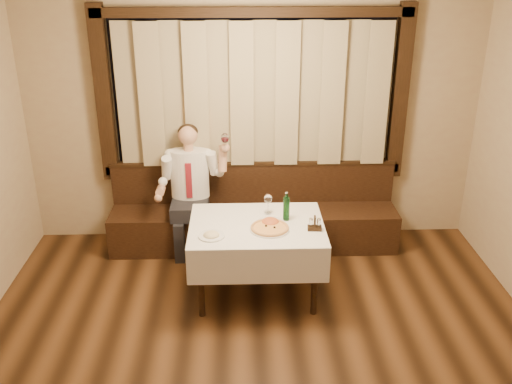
{
  "coord_description": "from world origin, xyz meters",
  "views": [
    {
      "loc": [
        -0.16,
        -3.11,
        3.17
      ],
      "look_at": [
        0.0,
        1.9,
        1.0
      ],
      "focal_mm": 40.0,
      "sensor_mm": 36.0,
      "label": 1
    }
  ],
  "objects_px": {
    "dining_table": "(257,234)",
    "seated_man": "(190,180)",
    "banquette": "(254,219)",
    "cruet_caddy": "(315,225)",
    "pasta_red": "(270,220)",
    "pizza": "(270,228)",
    "pasta_cream": "(211,233)",
    "green_bottle": "(286,208)"
  },
  "relations": [
    {
      "from": "green_bottle",
      "to": "seated_man",
      "type": "relative_size",
      "value": 0.2
    },
    {
      "from": "cruet_caddy",
      "to": "pizza",
      "type": "bearing_deg",
      "value": -179.33
    },
    {
      "from": "dining_table",
      "to": "banquette",
      "type": "bearing_deg",
      "value": 90.0
    },
    {
      "from": "pasta_red",
      "to": "seated_man",
      "type": "xyz_separation_m",
      "value": [
        -0.82,
        0.93,
        0.04
      ]
    },
    {
      "from": "dining_table",
      "to": "seated_man",
      "type": "height_order",
      "value": "seated_man"
    },
    {
      "from": "banquette",
      "to": "pasta_red",
      "type": "relative_size",
      "value": 11.97
    },
    {
      "from": "banquette",
      "to": "seated_man",
      "type": "relative_size",
      "value": 2.24
    },
    {
      "from": "green_bottle",
      "to": "seated_man",
      "type": "bearing_deg",
      "value": 139.06
    },
    {
      "from": "banquette",
      "to": "pasta_cream",
      "type": "distance_m",
      "value": 1.41
    },
    {
      "from": "green_bottle",
      "to": "seated_man",
      "type": "height_order",
      "value": "seated_man"
    },
    {
      "from": "cruet_caddy",
      "to": "pasta_red",
      "type": "bearing_deg",
      "value": 163.69
    },
    {
      "from": "pizza",
      "to": "seated_man",
      "type": "distance_m",
      "value": 1.33
    },
    {
      "from": "banquette",
      "to": "cruet_caddy",
      "type": "xyz_separation_m",
      "value": [
        0.53,
        -1.16,
        0.49
      ]
    },
    {
      "from": "dining_table",
      "to": "green_bottle",
      "type": "bearing_deg",
      "value": 16.56
    },
    {
      "from": "seated_man",
      "to": "green_bottle",
      "type": "bearing_deg",
      "value": -40.94
    },
    {
      "from": "pizza",
      "to": "cruet_caddy",
      "type": "bearing_deg",
      "value": -3.18
    },
    {
      "from": "banquette",
      "to": "pizza",
      "type": "height_order",
      "value": "banquette"
    },
    {
      "from": "pizza",
      "to": "banquette",
      "type": "bearing_deg",
      "value": 95.86
    },
    {
      "from": "dining_table",
      "to": "pizza",
      "type": "bearing_deg",
      "value": -44.95
    },
    {
      "from": "pasta_red",
      "to": "cruet_caddy",
      "type": "xyz_separation_m",
      "value": [
        0.4,
        -0.15,
        0.01
      ]
    },
    {
      "from": "pasta_red",
      "to": "pasta_cream",
      "type": "height_order",
      "value": "pasta_red"
    },
    {
      "from": "pizza",
      "to": "seated_man",
      "type": "xyz_separation_m",
      "value": [
        -0.81,
        1.05,
        0.06
      ]
    },
    {
      "from": "green_bottle",
      "to": "banquette",
      "type": "bearing_deg",
      "value": 106.86
    },
    {
      "from": "dining_table",
      "to": "pasta_red",
      "type": "height_order",
      "value": "pasta_red"
    },
    {
      "from": "pasta_cream",
      "to": "cruet_caddy",
      "type": "distance_m",
      "value": 0.95
    },
    {
      "from": "banquette",
      "to": "green_bottle",
      "type": "xyz_separation_m",
      "value": [
        0.28,
        -0.94,
        0.57
      ]
    },
    {
      "from": "pasta_red",
      "to": "green_bottle",
      "type": "relative_size",
      "value": 0.93
    },
    {
      "from": "pizza",
      "to": "green_bottle",
      "type": "distance_m",
      "value": 0.28
    },
    {
      "from": "pizza",
      "to": "cruet_caddy",
      "type": "xyz_separation_m",
      "value": [
        0.41,
        -0.02,
        0.03
      ]
    },
    {
      "from": "pasta_red",
      "to": "pizza",
      "type": "bearing_deg",
      "value": -95.59
    },
    {
      "from": "dining_table",
      "to": "pizza",
      "type": "xyz_separation_m",
      "value": [
        0.12,
        -0.12,
        0.12
      ]
    },
    {
      "from": "pizza",
      "to": "green_bottle",
      "type": "bearing_deg",
      "value": 50.23
    },
    {
      "from": "pasta_cream",
      "to": "banquette",
      "type": "bearing_deg",
      "value": 71.76
    },
    {
      "from": "pasta_cream",
      "to": "seated_man",
      "type": "xyz_separation_m",
      "value": [
        -0.28,
        1.17,
        0.04
      ]
    },
    {
      "from": "banquette",
      "to": "pizza",
      "type": "distance_m",
      "value": 1.24
    },
    {
      "from": "pasta_red",
      "to": "seated_man",
      "type": "height_order",
      "value": "seated_man"
    },
    {
      "from": "pasta_cream",
      "to": "green_bottle",
      "type": "height_order",
      "value": "green_bottle"
    },
    {
      "from": "dining_table",
      "to": "cruet_caddy",
      "type": "xyz_separation_m",
      "value": [
        0.53,
        -0.14,
        0.15
      ]
    },
    {
      "from": "dining_table",
      "to": "pasta_red",
      "type": "relative_size",
      "value": 4.75
    },
    {
      "from": "cruet_caddy",
      "to": "green_bottle",
      "type": "bearing_deg",
      "value": 141.43
    },
    {
      "from": "dining_table",
      "to": "pizza",
      "type": "height_order",
      "value": "pizza"
    },
    {
      "from": "pasta_red",
      "to": "green_bottle",
      "type": "distance_m",
      "value": 0.19
    }
  ]
}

